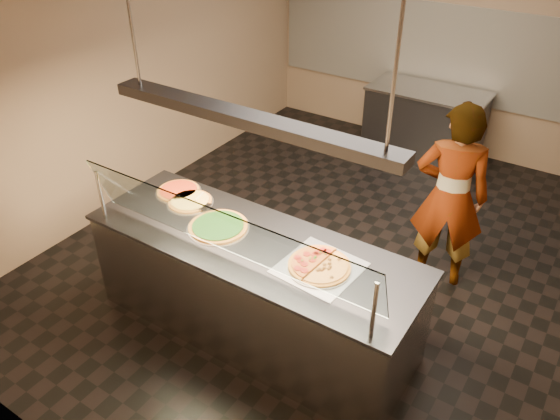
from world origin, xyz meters
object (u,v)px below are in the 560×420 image
Objects in this scene: heat_lamp_housing at (248,119)px; half_pizza_sausage at (333,270)px; pizza_spinach at (219,226)px; pizza_tomato at (179,190)px; half_pizza_pepperoni at (307,259)px; worker at (450,197)px; prep_table at (424,124)px; serving_counter at (253,287)px; pizza_spatula at (201,200)px; perforated_tray at (319,267)px; pizza_cheese at (190,201)px; sneeze_guard at (222,232)px.

half_pizza_sausage is at bearing 0.67° from heat_lamp_housing.
pizza_spinach is 0.69m from pizza_tomato.
worker is (0.56, 1.53, -0.07)m from half_pizza_pepperoni.
pizza_tomato is at bearing -104.80° from prep_table.
pizza_spatula reaches higher than serving_counter.
pizza_spatula is 3.76m from prep_table.
heat_lamp_housing is at bearing -89.74° from prep_table.
serving_counter is 1.48m from heat_lamp_housing.
half_pizza_pepperoni is at bearing -82.54° from prep_table.
pizza_tomato is at bearing 17.20° from worker.
heat_lamp_housing is at bearing -0.64° from pizza_spinach.
perforated_tray is 0.33× the size of worker.
perforated_tray is 1.18m from heat_lamp_housing.
pizza_tomato is 2.41m from worker.
half_pizza_sausage is at bearing -6.24° from pizza_cheese.
sneeze_guard reaches higher than perforated_tray.
half_pizza_sausage reaches higher than pizza_spatula.
pizza_tomato is at bearing 165.86° from serving_counter.
worker is at bearing 55.70° from heat_lamp_housing.
half_pizza_pepperoni reaches higher than perforated_tray.
pizza_spinach is at bearing -179.70° from half_pizza_pepperoni.
sneeze_guard is 1.17m from pizza_tomato.
half_pizza_sausage is 1.70m from pizza_tomato.
worker is (1.38, 1.54, -0.05)m from pizza_spinach.
pizza_spinach is 0.47m from pizza_cheese.
pizza_spinach is at bearing -94.63° from prep_table.
sneeze_guard is at bearing -149.57° from perforated_tray.
pizza_spinach reaches higher than pizza_cheese.
perforated_tray is 3.95m from prep_table.
serving_counter is 0.92m from pizza_cheese.
pizza_spinach is at bearing -29.51° from pizza_spatula.
sneeze_guard is 1.08× the size of heat_lamp_housing.
half_pizza_pepperoni is at bearing 54.51° from worker.
sneeze_guard is 1.39× the size of worker.
pizza_tomato is at bearing 159.43° from pizza_spinach.
pizza_spinach is (-0.93, -0.00, 0.01)m from perforated_tray.
prep_table is at bearing 79.60° from pizza_spatula.
sneeze_guard reaches higher than serving_counter.
pizza_spatula is at bearing 170.41° from half_pizza_pepperoni.
half_pizza_pepperoni is 0.93× the size of pizza_spinach.
pizza_tomato is at bearing 165.86° from heat_lamp_housing.
perforated_tray is at bearing 0.73° from heat_lamp_housing.
worker is at bearing 69.87° from half_pizza_pepperoni.
heat_lamp_housing is (-0.60, -0.01, 1.01)m from perforated_tray.
half_pizza_pepperoni is at bearing -9.22° from pizza_tomato.
pizza_spatula is 2.19m from worker.
heat_lamp_housing is (0.69, -0.21, 0.99)m from pizza_spatula.
pizza_tomato is 1.75× the size of pizza_spatula.
heat_lamp_housing reaches higher than prep_table.
half_pizza_pepperoni is 0.82m from pizza_spinach.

